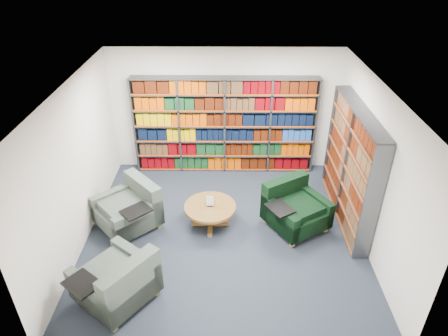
{
  "coord_description": "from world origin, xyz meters",
  "views": [
    {
      "loc": [
        0.05,
        -5.76,
        4.85
      ],
      "look_at": [
        0.0,
        0.6,
        1.05
      ],
      "focal_mm": 32.0,
      "sensor_mm": 36.0,
      "label": 1
    }
  ],
  "objects_px": {
    "chair_green_right": "(293,209)",
    "coffee_table": "(210,210)",
    "chair_teal_left": "(132,209)",
    "chair_teal_front": "(119,284)"
  },
  "relations": [
    {
      "from": "chair_teal_left",
      "to": "chair_green_right",
      "type": "relative_size",
      "value": 1.04
    },
    {
      "from": "chair_green_right",
      "to": "chair_teal_front",
      "type": "xyz_separation_m",
      "value": [
        -2.83,
        -1.87,
        0.01
      ]
    },
    {
      "from": "chair_teal_front",
      "to": "coffee_table",
      "type": "height_order",
      "value": "chair_teal_front"
    },
    {
      "from": "chair_green_right",
      "to": "coffee_table",
      "type": "relative_size",
      "value": 1.38
    },
    {
      "from": "chair_teal_left",
      "to": "chair_teal_front",
      "type": "xyz_separation_m",
      "value": [
        0.2,
        -1.84,
        0.01
      ]
    },
    {
      "from": "chair_green_right",
      "to": "coffee_table",
      "type": "bearing_deg",
      "value": -177.91
    },
    {
      "from": "chair_teal_left",
      "to": "chair_green_right",
      "type": "distance_m",
      "value": 3.03
    },
    {
      "from": "chair_green_right",
      "to": "coffee_table",
      "type": "xyz_separation_m",
      "value": [
        -1.56,
        -0.06,
        0.01
      ]
    },
    {
      "from": "chair_teal_left",
      "to": "chair_green_right",
      "type": "height_order",
      "value": "chair_teal_left"
    },
    {
      "from": "chair_green_right",
      "to": "chair_teal_left",
      "type": "bearing_deg",
      "value": -179.33
    }
  ]
}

